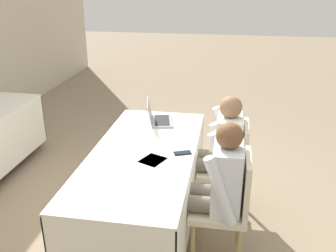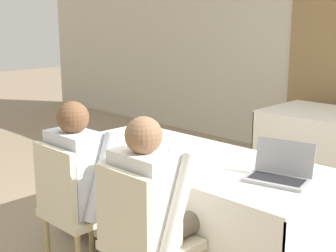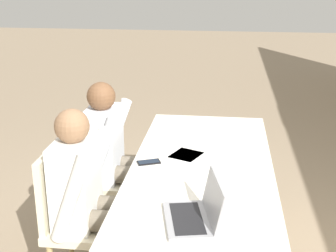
% 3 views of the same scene
% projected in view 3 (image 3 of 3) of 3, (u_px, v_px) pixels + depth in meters
% --- Properties ---
extents(conference_table_near, '(2.01, 0.89, 0.74)m').
position_uv_depth(conference_table_near, '(201.00, 189.00, 3.01)').
color(conference_table_near, white).
rests_on(conference_table_near, ground_plane).
extents(laptop, '(0.40, 0.32, 0.22)m').
position_uv_depth(laptop, '(195.00, 214.00, 2.29)').
color(laptop, '#99999E').
rests_on(laptop, conference_table_near).
extents(cell_phone, '(0.12, 0.16, 0.01)m').
position_uv_depth(cell_phone, '(149.00, 162.00, 2.98)').
color(cell_phone, black).
rests_on(cell_phone, conference_table_near).
extents(paper_beside_laptop, '(0.31, 0.36, 0.00)m').
position_uv_depth(paper_beside_laptop, '(178.00, 153.00, 3.13)').
color(paper_beside_laptop, white).
rests_on(paper_beside_laptop, conference_table_near).
extents(paper_centre_table, '(0.31, 0.35, 0.00)m').
position_uv_depth(paper_centre_table, '(194.00, 156.00, 3.08)').
color(paper_centre_table, white).
rests_on(paper_centre_table, conference_table_near).
extents(chair_near_left, '(0.44, 0.44, 0.92)m').
position_uv_depth(chair_near_left, '(101.00, 171.00, 3.42)').
color(chair_near_left, tan).
rests_on(chair_near_left, ground_plane).
extents(chair_near_right, '(0.44, 0.44, 0.92)m').
position_uv_depth(chair_near_right, '(74.00, 215.00, 2.82)').
color(chair_near_right, tan).
rests_on(chair_near_right, ground_plane).
extents(person_checkered_shirt, '(0.50, 0.52, 1.18)m').
position_uv_depth(person_checkered_shirt, '(114.00, 151.00, 3.35)').
color(person_checkered_shirt, '#665B4C').
rests_on(person_checkered_shirt, ground_plane).
extents(person_white_shirt, '(0.50, 0.52, 1.18)m').
position_uv_depth(person_white_shirt, '(89.00, 192.00, 2.75)').
color(person_white_shirt, '#665B4C').
rests_on(person_white_shirt, ground_plane).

